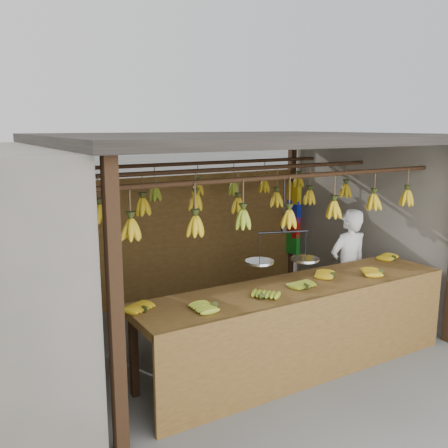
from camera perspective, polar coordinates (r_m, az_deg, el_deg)
ground at (r=6.29m, az=1.43°, el=-12.17°), size 80.00×80.00×0.00m
stall at (r=6.07m, az=-0.14°, el=6.27°), size 4.30×3.30×2.40m
neighbor_right at (r=8.38m, az=22.77°, el=1.11°), size 3.00×3.00×2.30m
counter at (r=5.12m, az=9.26°, el=-9.39°), size 3.48×0.79×0.96m
hanging_bananas at (r=5.84m, az=1.54°, el=2.69°), size 3.62×2.24×0.38m
balance_scale at (r=5.07m, az=6.72°, el=-3.70°), size 0.74×0.44×0.86m
vendor at (r=6.42m, az=13.97°, el=-4.91°), size 0.56×0.38×1.50m
bag_bundles at (r=8.14m, az=7.96°, el=0.60°), size 0.08×0.26×1.17m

